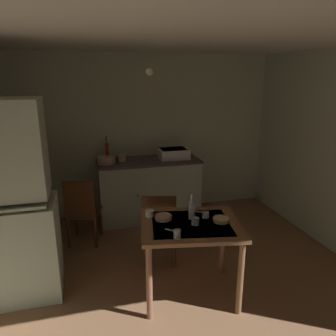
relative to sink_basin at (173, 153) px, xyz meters
name	(u,v)px	position (x,y,z in m)	size (l,w,h in m)	color
ground_plane	(165,270)	(-0.51, -1.47, -1.00)	(5.31, 5.31, 0.00)	#8F6647
wall_back	(136,135)	(-0.51, 0.37, 0.23)	(4.41, 0.10, 2.47)	beige
ceiling_slab	(164,33)	(-0.51, -1.47, 1.52)	(4.41, 3.67, 0.10)	white
counter_cabinet	(149,189)	(-0.39, 0.00, -0.54)	(1.53, 0.64, 0.92)	#ACBEA8
sink_basin	(173,153)	(0.00, 0.00, 0.00)	(0.44, 0.34, 0.15)	white
hand_pump	(107,151)	(-0.99, 0.05, 0.09)	(0.05, 0.27, 0.39)	#B21E19
mixing_bowl_counter	(107,160)	(-1.01, -0.05, -0.03)	(0.26, 0.26, 0.10)	tan
stoneware_crock	(122,157)	(-0.77, 0.04, -0.02)	(0.12, 0.12, 0.12)	beige
dining_table	(191,234)	(-0.36, -1.91, -0.34)	(1.07, 0.93, 0.78)	#946843
chair_far_side	(159,226)	(-0.53, -1.29, -0.53)	(0.49, 0.49, 0.88)	#512E1A
chair_by_counter	(82,210)	(-1.38, -0.60, -0.53)	(0.49, 0.49, 0.90)	#512D16
serving_bowl_wide	(221,220)	(-0.07, -1.95, -0.20)	(0.15, 0.15, 0.04)	beige
soup_bowl_small	(163,217)	(-0.60, -1.76, -0.20)	(0.16, 0.16, 0.04)	tan
mug_dark	(195,221)	(-0.33, -1.95, -0.19)	(0.07, 0.07, 0.07)	#9EB2C6
mug_tall	(177,234)	(-0.57, -2.16, -0.19)	(0.06, 0.06, 0.07)	white
teacup_cream	(150,213)	(-0.71, -1.66, -0.19)	(0.09, 0.09, 0.06)	white
teacup_mint	(206,215)	(-0.18, -1.83, -0.19)	(0.07, 0.07, 0.06)	white
glass_bottle	(192,209)	(-0.32, -1.82, -0.12)	(0.07, 0.07, 0.26)	#B7BCC1
table_knife	(198,212)	(-0.20, -1.69, -0.22)	(0.18, 0.02, 0.01)	silver
teaspoon_near_bowl	(172,231)	(-0.58, -2.03, -0.22)	(0.15, 0.02, 0.01)	beige
pendant_bulb	(149,72)	(-0.58, -1.11, 1.18)	(0.08, 0.08, 0.08)	#F9EFCC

